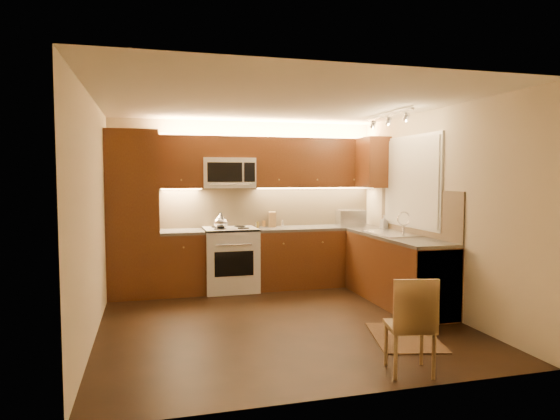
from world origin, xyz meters
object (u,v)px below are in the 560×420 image
object	(u,v)px
toaster_oven	(351,218)
sink	(392,228)
knife_block	(272,219)
soap_bottle	(384,222)
microwave	(228,173)
kettle	(221,220)
stove	(230,259)
dining_chair	(410,324)

from	to	relation	value
toaster_oven	sink	bearing A→B (deg)	-79.64
knife_block	soap_bottle	xyz separation A→B (m)	(1.54, -0.64, -0.02)
microwave	kettle	bearing A→B (deg)	-126.68
kettle	toaster_oven	bearing A→B (deg)	-7.68
microwave	knife_block	xyz separation A→B (m)	(0.68, 0.04, -0.71)
microwave	soap_bottle	distance (m)	2.41
kettle	toaster_oven	world-z (taller)	kettle
kettle	knife_block	world-z (taller)	kettle
soap_bottle	kettle	bearing A→B (deg)	161.44
sink	knife_block	bearing A→B (deg)	135.46
microwave	soap_bottle	size ratio (longest dim) A/B	3.88
stove	knife_block	size ratio (longest dim) A/B	4.00
stove	knife_block	bearing A→B (deg)	14.52
microwave	dining_chair	size ratio (longest dim) A/B	0.91
stove	soap_bottle	distance (m)	2.33
microwave	sink	size ratio (longest dim) A/B	0.88
soap_bottle	dining_chair	bearing A→B (deg)	-121.77
sink	dining_chair	distance (m)	2.53
stove	kettle	bearing A→B (deg)	-157.43
soap_bottle	sink	bearing A→B (deg)	-117.48
kettle	stove	bearing A→B (deg)	12.83
toaster_oven	knife_block	bearing A→B (deg)	177.46
stove	kettle	xyz separation A→B (m)	(-0.15, -0.06, 0.58)
toaster_oven	knife_block	xyz separation A→B (m)	(-1.22, 0.16, -0.01)
stove	soap_bottle	bearing A→B (deg)	-11.92
microwave	soap_bottle	world-z (taller)	microwave
sink	microwave	bearing A→B (deg)	147.79
microwave	kettle	distance (m)	0.72
kettle	soap_bottle	bearing A→B (deg)	-19.53
microwave	dining_chair	distance (m)	3.87
sink	soap_bottle	bearing A→B (deg)	71.29
sink	toaster_oven	world-z (taller)	toaster_oven
knife_block	sink	bearing A→B (deg)	-32.91
microwave	toaster_oven	xyz separation A→B (m)	(1.89, -0.12, -0.70)
microwave	toaster_oven	world-z (taller)	microwave
microwave	knife_block	world-z (taller)	microwave
kettle	dining_chair	xyz separation A→B (m)	(1.13, -3.31, -0.62)
kettle	toaster_oven	xyz separation A→B (m)	(2.04, 0.07, -0.01)
stove	dining_chair	distance (m)	3.52
stove	dining_chair	bearing A→B (deg)	-73.68
microwave	knife_block	bearing A→B (deg)	3.43
knife_block	microwave	bearing A→B (deg)	-164.95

